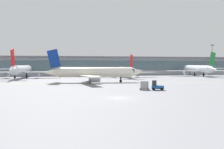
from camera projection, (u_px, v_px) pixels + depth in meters
The scene contains 10 objects.
ground_plane at pixel (118, 98), 38.84m from camera, with size 400.00×400.00×0.00m, color gray.
taxiway_centreline_stripe at pixel (97, 83), 69.77m from camera, with size 110.00×0.36×0.01m, color yellow.
terminal_concourse at pixel (81, 66), 121.81m from camera, with size 209.66×11.00×9.60m.
gate_airplane_1 at pixel (22, 70), 93.87m from camera, with size 31.20×33.57×11.12m.
gate_airplane_2 at pixel (125, 71), 99.36m from camera, with size 26.61×28.67×9.49m.
gate_airplane_3 at pixel (198, 69), 111.77m from camera, with size 30.72×33.20×10.99m.
taxiing_regional_jet at pixel (94, 73), 71.56m from camera, with size 30.87×28.53×10.22m.
baggage_tug at pixel (157, 86), 50.44m from camera, with size 2.95×2.46×2.10m.
cargo_dolly_lead at pixel (144, 85), 51.09m from camera, with size 2.59×2.35×1.94m.
apron_light_mast_1 at pixel (212, 58), 128.13m from camera, with size 1.80×0.36×16.32m.
Camera 1 is at (-8.83, -37.62, 5.62)m, focal length 37.49 mm.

